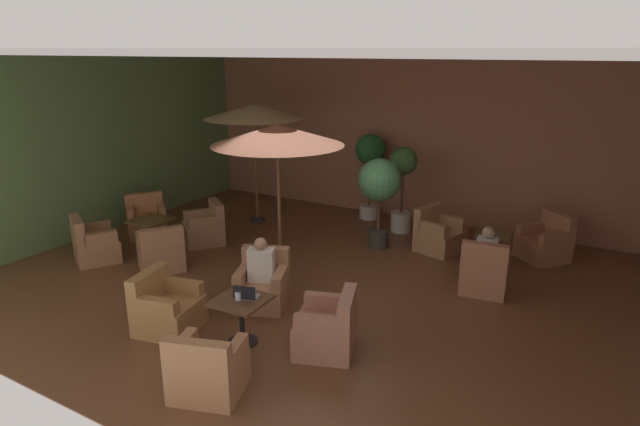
# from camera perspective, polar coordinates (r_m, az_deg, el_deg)

# --- Properties ---
(ground_plane) EXTENTS (10.50, 8.65, 0.02)m
(ground_plane) POSITION_cam_1_polar(r_m,az_deg,el_deg) (9.43, -1.34, -7.02)
(ground_plane) COLOR brown
(wall_back_brick) EXTENTS (10.50, 0.08, 3.76)m
(wall_back_brick) POSITION_cam_1_polar(r_m,az_deg,el_deg) (12.61, 8.94, 7.89)
(wall_back_brick) COLOR #A1664B
(wall_back_brick) RESTS_ON ground_plane
(wall_left_accent) EXTENTS (0.08, 8.65, 3.76)m
(wall_left_accent) POSITION_cam_1_polar(r_m,az_deg,el_deg) (12.35, -22.62, 6.60)
(wall_left_accent) COLOR #61844D
(wall_left_accent) RESTS_ON ground_plane
(ceiling_slab) EXTENTS (10.50, 8.65, 0.06)m
(ceiling_slab) POSITION_cam_1_polar(r_m,az_deg,el_deg) (8.62, -1.51, 16.74)
(ceiling_slab) COLOR silver
(ceiling_slab) RESTS_ON wall_back_brick
(cafe_table_front_left) EXTENTS (0.71, 0.71, 0.64)m
(cafe_table_front_left) POSITION_cam_1_polar(r_m,az_deg,el_deg) (7.39, -8.29, -10.12)
(cafe_table_front_left) COLOR black
(cafe_table_front_left) RESTS_ON ground_plane
(armchair_front_left_north) EXTENTS (0.96, 0.97, 0.83)m
(armchair_front_left_north) POSITION_cam_1_polar(r_m,az_deg,el_deg) (7.20, 0.80, -12.15)
(armchair_front_left_north) COLOR #AB6D55
(armchair_front_left_north) RESTS_ON ground_plane
(armchair_front_left_east) EXTENTS (0.99, 1.01, 0.85)m
(armchair_front_left_east) POSITION_cam_1_polar(r_m,az_deg,el_deg) (8.48, -6.05, -7.60)
(armchair_front_left_east) COLOR #B07753
(armchair_front_left_east) RESTS_ON ground_plane
(armchair_front_left_south) EXTENTS (0.92, 0.94, 0.85)m
(armchair_front_left_south) POSITION_cam_1_polar(r_m,az_deg,el_deg) (8.01, -15.86, -9.68)
(armchair_front_left_south) COLOR #AB7742
(armchair_front_left_south) RESTS_ON ground_plane
(armchair_front_left_west) EXTENTS (0.95, 0.93, 0.81)m
(armchair_front_left_west) POSITION_cam_1_polar(r_m,az_deg,el_deg) (6.54, -11.78, -15.94)
(armchair_front_left_west) COLOR #B2774C
(armchair_front_left_west) RESTS_ON ground_plane
(cafe_table_front_right) EXTENTS (0.66, 0.66, 0.64)m
(cafe_table_front_right) POSITION_cam_1_polar(r_m,az_deg,el_deg) (10.25, 17.78, -2.88)
(cafe_table_front_right) COLOR black
(cafe_table_front_right) RESTS_ON ground_plane
(armchair_front_right_north) EXTENTS (0.80, 0.83, 0.92)m
(armchair_front_right_north) POSITION_cam_1_polar(r_m,az_deg,el_deg) (9.22, 16.94, -6.06)
(armchair_front_right_north) COLOR #B06D4C
(armchair_front_right_north) RESTS_ON ground_plane
(armchair_front_right_east) EXTENTS (1.07, 1.07, 0.89)m
(armchair_front_right_east) POSITION_cam_1_polar(r_m,az_deg,el_deg) (11.01, 22.63, -2.95)
(armchair_front_right_east) COLOR #A56847
(armchair_front_right_east) RESTS_ON ground_plane
(armchair_front_right_south) EXTENTS (0.93, 0.96, 0.86)m
(armchair_front_right_south) POSITION_cam_1_polar(r_m,az_deg,el_deg) (10.86, 12.37, -2.27)
(armchair_front_right_south) COLOR #A6754C
(armchair_front_right_south) RESTS_ON ground_plane
(cafe_table_mid_center) EXTENTS (0.73, 0.73, 0.64)m
(cafe_table_mid_center) POSITION_cam_1_polar(r_m,az_deg,el_deg) (11.05, -17.42, -1.41)
(cafe_table_mid_center) COLOR black
(cafe_table_mid_center) RESTS_ON ground_plane
(armchair_mid_center_north) EXTENTS (1.01, 1.02, 0.86)m
(armchair_mid_center_north) POSITION_cam_1_polar(r_m,az_deg,el_deg) (11.25, -12.00, -1.59)
(armchair_mid_center_north) COLOR #A57855
(armchair_mid_center_north) RESTS_ON ground_plane
(armchair_mid_center_east) EXTENTS (1.05, 1.06, 0.86)m
(armchair_mid_center_east) POSITION_cam_1_polar(r_m,az_deg,el_deg) (12.11, -17.82, -0.71)
(armchair_mid_center_east) COLOR #B67548
(armchair_mid_center_east) RESTS_ON ground_plane
(armchair_mid_center_south) EXTENTS (1.04, 1.03, 0.87)m
(armchair_mid_center_south) POSITION_cam_1_polar(r_m,az_deg,el_deg) (10.94, -22.73, -3.08)
(armchair_mid_center_south) COLOR #A3714C
(armchair_mid_center_south) RESTS_ON ground_plane
(armchair_mid_center_west) EXTENTS (1.03, 1.03, 0.85)m
(armchair_mid_center_west) POSITION_cam_1_polar(r_m,az_deg,el_deg) (10.12, -16.41, -4.00)
(armchair_mid_center_west) COLOR #AB7350
(armchair_mid_center_west) RESTS_ON ground_plane
(patio_umbrella_tall_red) EXTENTS (2.20, 2.20, 2.66)m
(patio_umbrella_tall_red) POSITION_cam_1_polar(r_m,az_deg,el_deg) (12.06, -6.99, 10.47)
(patio_umbrella_tall_red) COLOR #2D2D2D
(patio_umbrella_tall_red) RESTS_ON ground_plane
(patio_umbrella_center_beige) EXTENTS (2.27, 2.27, 2.60)m
(patio_umbrella_center_beige) POSITION_cam_1_polar(r_m,az_deg,el_deg) (9.24, -4.50, 8.11)
(patio_umbrella_center_beige) COLOR #2D2D2D
(patio_umbrella_center_beige) RESTS_ON ground_plane
(potted_tree_left_corner) EXTENTS (0.60, 0.60, 1.86)m
(potted_tree_left_corner) POSITION_cam_1_polar(r_m,az_deg,el_deg) (11.61, 8.71, 3.69)
(potted_tree_left_corner) COLOR silver
(potted_tree_left_corner) RESTS_ON ground_plane
(potted_tree_mid_left) EXTENTS (0.70, 0.70, 1.98)m
(potted_tree_mid_left) POSITION_cam_1_polar(r_m,az_deg,el_deg) (12.44, 5.32, 5.69)
(potted_tree_mid_left) COLOR silver
(potted_tree_mid_left) RESTS_ON ground_plane
(potted_tree_mid_right) EXTENTS (0.84, 0.84, 1.80)m
(potted_tree_mid_right) POSITION_cam_1_polar(r_m,az_deg,el_deg) (10.60, 6.31, 2.94)
(potted_tree_mid_right) COLOR #38352D
(potted_tree_mid_right) RESTS_ON ground_plane
(patron_blue_shirt) EXTENTS (0.35, 0.28, 0.66)m
(patron_blue_shirt) POSITION_cam_1_polar(r_m,az_deg,el_deg) (9.12, 17.19, -3.59)
(patron_blue_shirt) COLOR silver
(patron_blue_shirt) RESTS_ON ground_plane
(patron_by_window) EXTENTS (0.44, 0.35, 0.70)m
(patron_by_window) POSITION_cam_1_polar(r_m,az_deg,el_deg) (8.28, -6.22, -5.18)
(patron_by_window) COLOR silver
(patron_by_window) RESTS_ON ground_plane
(iced_drink_cup) EXTENTS (0.08, 0.08, 0.11)m
(iced_drink_cup) POSITION_cam_1_polar(r_m,az_deg,el_deg) (7.28, -8.63, -8.63)
(iced_drink_cup) COLOR white
(iced_drink_cup) RESTS_ON cafe_table_front_left
(open_laptop) EXTENTS (0.36, 0.31, 0.20)m
(open_laptop) POSITION_cam_1_polar(r_m,az_deg,el_deg) (7.31, -7.82, -8.53)
(open_laptop) COLOR #9EA0A5
(open_laptop) RESTS_ON cafe_table_front_left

